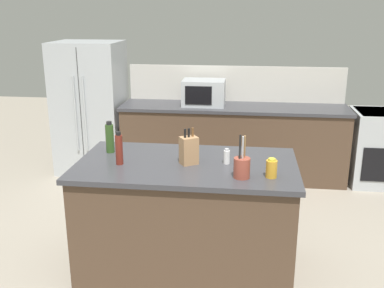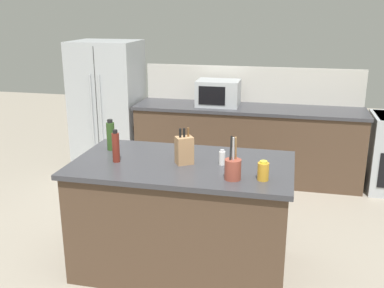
{
  "view_description": "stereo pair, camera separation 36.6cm",
  "coord_description": "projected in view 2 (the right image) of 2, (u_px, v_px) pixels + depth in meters",
  "views": [
    {
      "loc": [
        0.46,
        -3.35,
        2.13
      ],
      "look_at": [
        0.0,
        0.35,
        0.99
      ],
      "focal_mm": 42.0,
      "sensor_mm": 36.0,
      "label": 1
    },
    {
      "loc": [
        0.82,
        -3.28,
        2.13
      ],
      "look_at": [
        0.0,
        0.35,
        0.99
      ],
      "focal_mm": 42.0,
      "sensor_mm": 36.0,
      "label": 2
    }
  ],
  "objects": [
    {
      "name": "ground_plane",
      "position": [
        183.0,
        266.0,
        3.86
      ],
      "size": [
        14.0,
        14.0,
        0.0
      ],
      "primitive_type": "plane",
      "color": "gray"
    },
    {
      "name": "back_counter_run",
      "position": [
        247.0,
        143.0,
        5.71
      ],
      "size": [
        2.85,
        0.66,
        0.94
      ],
      "color": "#4C3828",
      "rests_on": "ground_plane"
    },
    {
      "name": "wall_backsplash",
      "position": [
        252.0,
        85.0,
        5.8
      ],
      "size": [
        2.81,
        0.03,
        0.46
      ],
      "primitive_type": "cube",
      "color": "beige",
      "rests_on": "back_counter_run"
    },
    {
      "name": "kitchen_island",
      "position": [
        183.0,
        216.0,
        3.72
      ],
      "size": [
        1.75,
        0.99,
        0.94
      ],
      "color": "#4C3828",
      "rests_on": "ground_plane"
    },
    {
      "name": "refrigerator",
      "position": [
        108.0,
        106.0,
        6.04
      ],
      "size": [
        0.85,
        0.75,
        1.71
      ],
      "color": "#ADB2B7",
      "rests_on": "ground_plane"
    },
    {
      "name": "microwave",
      "position": [
        218.0,
        93.0,
        5.6
      ],
      "size": [
        0.53,
        0.39,
        0.32
      ],
      "color": "#ADB2B7",
      "rests_on": "back_counter_run"
    },
    {
      "name": "knife_block",
      "position": [
        184.0,
        150.0,
        3.52
      ],
      "size": [
        0.16,
        0.15,
        0.29
      ],
      "rotation": [
        0.0,
        0.0,
        0.58
      ],
      "color": "#A87C54",
      "rests_on": "kitchen_island"
    },
    {
      "name": "utensil_crock",
      "position": [
        233.0,
        168.0,
        3.21
      ],
      "size": [
        0.12,
        0.12,
        0.32
      ],
      "color": "brown",
      "rests_on": "kitchen_island"
    },
    {
      "name": "vinegar_bottle",
      "position": [
        116.0,
        147.0,
        3.57
      ],
      "size": [
        0.06,
        0.06,
        0.27
      ],
      "color": "maroon",
      "rests_on": "kitchen_island"
    },
    {
      "name": "salt_shaker",
      "position": [
        222.0,
        158.0,
        3.52
      ],
      "size": [
        0.05,
        0.05,
        0.12
      ],
      "color": "silver",
      "rests_on": "kitchen_island"
    },
    {
      "name": "honey_jar",
      "position": [
        263.0,
        171.0,
        3.2
      ],
      "size": [
        0.08,
        0.08,
        0.15
      ],
      "color": "gold",
      "rests_on": "kitchen_island"
    },
    {
      "name": "olive_oil_bottle",
      "position": [
        111.0,
        136.0,
        3.87
      ],
      "size": [
        0.07,
        0.07,
        0.27
      ],
      "color": "#2D4C1E",
      "rests_on": "kitchen_island"
    }
  ]
}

